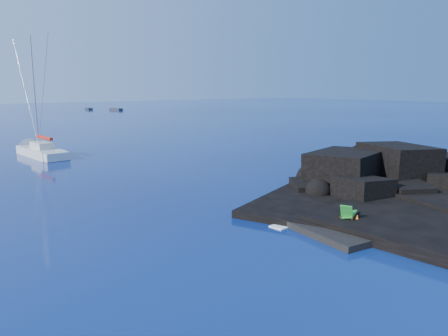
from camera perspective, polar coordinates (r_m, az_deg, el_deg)
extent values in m
plane|color=#04093D|center=(22.61, 11.83, -9.40)|extent=(400.00, 400.00, 0.00)
cube|color=black|center=(26.28, 17.56, -6.82)|extent=(9.08, 6.86, 0.70)
cube|color=white|center=(26.40, 18.89, -5.97)|extent=(2.03, 0.98, 0.05)
cone|color=orange|center=(24.70, 16.99, -6.43)|extent=(0.34, 0.34, 0.52)
cube|color=#232428|center=(152.05, -17.25, 7.29)|extent=(1.64, 4.51, 0.59)
cube|color=#27272C|center=(145.82, -13.93, 7.33)|extent=(2.77, 5.18, 0.66)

